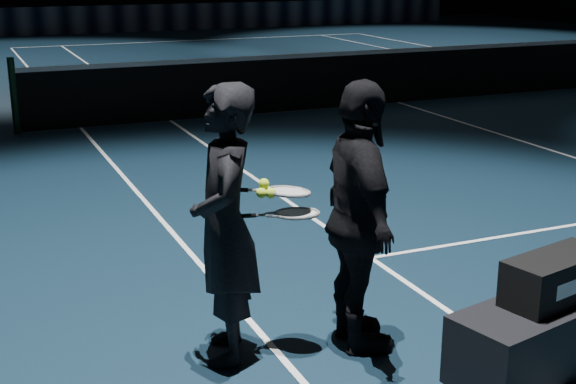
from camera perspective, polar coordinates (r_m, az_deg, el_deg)
name	(u,v)px	position (r m, az deg, el deg)	size (l,w,h in m)	color
floor	(400,103)	(14.24, 7.97, 6.27)	(36.00, 36.00, 0.00)	black
court_lines	(400,103)	(14.24, 7.97, 6.29)	(10.98, 23.78, 0.01)	white
net_post_left	(14,96)	(12.17, -18.91, 6.47)	(0.10, 0.10, 1.10)	black
net_mesh	(401,78)	(14.17, 8.04, 8.07)	(12.80, 0.02, 0.86)	black
net_tape	(402,50)	(14.11, 8.12, 9.93)	(12.80, 0.03, 0.07)	white
sponsor_backdrop	(168,17)	(28.51, -8.55, 12.19)	(22.00, 0.15, 0.90)	black
player_bench	(550,331)	(5.34, 18.16, -9.41)	(1.45, 0.48, 0.43)	black
racket_bag	(556,278)	(5.20, 18.52, -5.80)	(0.72, 0.31, 0.29)	black
bag_signature	(574,287)	(5.09, 19.68, -6.39)	(0.34, 0.00, 0.10)	white
player_a	(225,225)	(4.95, -4.51, -2.38)	(0.64, 0.42, 1.76)	black
player_b	(359,219)	(5.08, 5.10, -1.90)	(1.03, 0.43, 1.76)	black
racket_lower	(297,213)	(4.98, 0.64, -1.53)	(0.68, 0.22, 0.03)	black
racket_upper	(288,192)	(4.97, 0.00, 0.03)	(0.68, 0.22, 0.03)	black
tennis_balls	(266,190)	(4.91, -1.61, 0.13)	(0.12, 0.10, 0.12)	#B0CF2B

